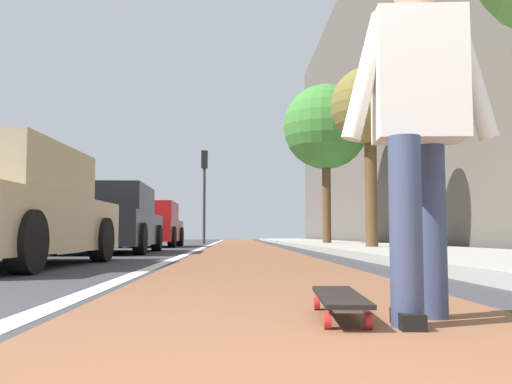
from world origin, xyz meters
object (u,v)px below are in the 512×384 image
(skateboard, at_px, (339,299))
(street_tree_far, at_px, (326,127))
(parked_car_near, at_px, (3,209))
(traffic_light, at_px, (204,179))
(parked_car_far, at_px, (151,225))
(street_tree_mid, at_px, (370,108))
(skater_person, at_px, (418,116))
(parked_car_mid, at_px, (109,221))

(skateboard, height_order, street_tree_far, street_tree_far)
(parked_car_near, height_order, traffic_light, traffic_light)
(parked_car_far, bearing_deg, street_tree_mid, -135.96)
(street_tree_far, bearing_deg, skateboard, 170.90)
(skater_person, distance_m, parked_car_mid, 10.65)
(parked_car_near, relative_size, traffic_light, 1.04)
(skater_person, distance_m, street_tree_mid, 10.85)
(skater_person, relative_size, parked_car_near, 0.38)
(skater_person, bearing_deg, skateboard, 66.71)
(street_tree_mid, height_order, street_tree_far, street_tree_far)
(skateboard, bearing_deg, traffic_light, 4.79)
(parked_car_mid, xyz_separation_m, traffic_light, (12.68, -1.38, 2.19))
(traffic_light, relative_size, street_tree_far, 0.75)
(street_tree_mid, bearing_deg, parked_car_near, 134.16)
(skater_person, height_order, street_tree_far, street_tree_far)
(parked_car_far, height_order, street_tree_mid, street_tree_mid)
(skater_person, xyz_separation_m, traffic_light, (22.70, 2.23, 1.97))
(street_tree_far, bearing_deg, skater_person, 172.14)
(skateboard, bearing_deg, street_tree_mid, -14.58)
(parked_car_mid, bearing_deg, parked_car_far, 0.31)
(traffic_light, bearing_deg, skater_person, -174.38)
(skateboard, relative_size, parked_car_mid, 0.19)
(parked_car_near, relative_size, parked_car_mid, 0.98)
(street_tree_mid, bearing_deg, parked_car_mid, 92.94)
(skateboard, height_order, skater_person, skater_person)
(parked_car_mid, xyz_separation_m, parked_car_far, (6.46, 0.04, 0.01))
(skateboard, xyz_separation_m, traffic_light, (22.55, 1.89, 2.81))
(traffic_light, bearing_deg, parked_car_near, 175.42)
(parked_car_mid, xyz_separation_m, street_tree_far, (6.65, -5.92, 3.41))
(parked_car_mid, bearing_deg, street_tree_far, -41.66)
(skateboard, height_order, traffic_light, traffic_light)
(skater_person, height_order, street_tree_mid, street_tree_mid)
(traffic_light, height_order, street_tree_far, street_tree_far)
(street_tree_far, bearing_deg, traffic_light, 36.95)
(parked_car_mid, distance_m, parked_car_far, 6.46)
(traffic_light, bearing_deg, street_tree_mid, -159.88)
(parked_car_near, xyz_separation_m, parked_car_mid, (5.52, -0.08, -0.00))
(parked_car_mid, relative_size, traffic_light, 1.06)
(skater_person, relative_size, parked_car_mid, 0.37)
(skater_person, distance_m, parked_car_near, 5.83)
(parked_car_far, bearing_deg, traffic_light, -12.84)
(skateboard, xyz_separation_m, street_tree_mid, (10.17, -2.65, 3.25))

